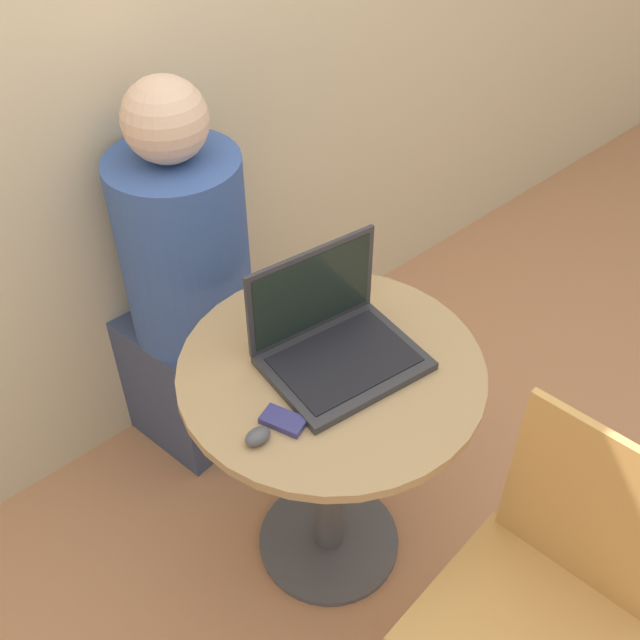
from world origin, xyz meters
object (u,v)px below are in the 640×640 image
laptop (334,340)px  person_seated (179,304)px  chair_empty (541,607)px  cell_phone (283,421)px

laptop → person_seated: bearing=93.5°
laptop → person_seated: (-0.04, 0.62, -0.27)m
laptop → chair_empty: size_ratio=0.41×
cell_phone → chair_empty: 0.66m
cell_phone → person_seated: 0.76m
laptop → chair_empty: (0.00, -0.63, -0.31)m
chair_empty → person_seated: person_seated is taller
cell_phone → chair_empty: bearing=-68.8°
laptop → chair_empty: 0.71m
laptop → person_seated: 0.68m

